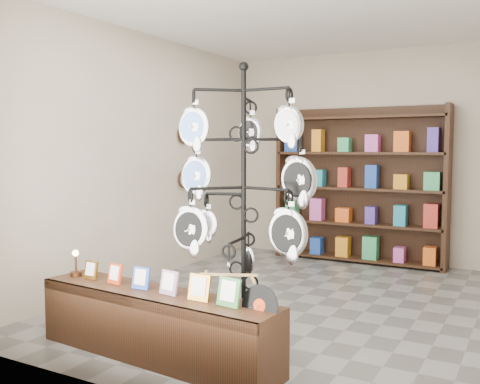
% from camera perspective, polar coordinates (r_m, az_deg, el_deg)
% --- Properties ---
extents(ground, '(5.00, 5.00, 0.00)m').
position_cam_1_polar(ground, '(5.81, 5.82, -11.52)').
color(ground, slate).
rests_on(ground, ground).
extents(room_envelope, '(5.00, 5.00, 5.00)m').
position_cam_1_polar(room_envelope, '(5.58, 5.98, 7.04)').
color(room_envelope, '#C0B19B').
rests_on(room_envelope, ground).
extents(display_tree, '(1.20, 1.20, 2.27)m').
position_cam_1_polar(display_tree, '(4.11, 0.39, 0.42)').
color(display_tree, black).
rests_on(display_tree, ground).
extents(front_shelf, '(2.14, 0.60, 0.75)m').
position_cam_1_polar(front_shelf, '(4.29, -9.01, -13.77)').
color(front_shelf, black).
rests_on(front_shelf, ground).
extents(back_shelving, '(2.42, 0.36, 2.20)m').
position_cam_1_polar(back_shelving, '(7.76, 12.58, 0.22)').
color(back_shelving, black).
rests_on(back_shelving, ground).
extents(wall_clocks, '(0.03, 0.24, 0.84)m').
position_cam_1_polar(wall_clocks, '(7.24, -6.02, 3.72)').
color(wall_clocks, black).
rests_on(wall_clocks, ground).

